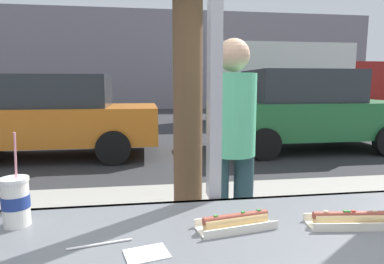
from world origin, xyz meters
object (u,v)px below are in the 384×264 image
(parked_car_green, at_px, (305,110))
(box_truck, at_px, (294,80))
(soda_cup_right, at_px, (16,201))
(hotdog_tray_far, at_px, (348,219))
(pedestrian, at_px, (232,141))
(hotdog_tray_near, at_px, (236,221))
(parked_car_orange, at_px, (49,116))

(parked_car_green, height_order, box_truck, box_truck)
(parked_car_green, bearing_deg, soda_cup_right, -124.61)
(soda_cup_right, bearing_deg, hotdog_tray_far, -8.54)
(hotdog_tray_far, height_order, pedestrian, pedestrian)
(soda_cup_right, bearing_deg, parked_car_green, 55.39)
(box_truck, bearing_deg, hotdog_tray_far, -114.48)
(soda_cup_right, relative_size, hotdog_tray_far, 1.14)
(box_truck, relative_size, pedestrian, 4.29)
(hotdog_tray_near, xyz_separation_m, hotdog_tray_far, (0.38, -0.04, 0.00))
(parked_car_orange, height_order, pedestrian, pedestrian)
(box_truck, bearing_deg, parked_car_green, -112.88)
(parked_car_green, xyz_separation_m, pedestrian, (-3.02, -4.84, 0.19))
(hotdog_tray_near, bearing_deg, hotdog_tray_far, -5.77)
(hotdog_tray_far, relative_size, parked_car_orange, 0.07)
(soda_cup_right, xyz_separation_m, parked_car_green, (4.06, 5.88, -0.19))
(soda_cup_right, height_order, box_truck, box_truck)
(soda_cup_right, bearing_deg, pedestrian, 45.13)
(hotdog_tray_near, distance_m, parked_car_green, 6.87)
(soda_cup_right, height_order, parked_car_green, parked_car_green)
(hotdog_tray_far, bearing_deg, box_truck, 65.52)
(parked_car_orange, xyz_separation_m, parked_car_green, (5.53, -0.00, 0.05))
(soda_cup_right, relative_size, parked_car_orange, 0.07)
(parked_car_green, xyz_separation_m, box_truck, (2.39, 5.66, 0.73))
(box_truck, bearing_deg, pedestrian, -117.26)
(parked_car_orange, xyz_separation_m, box_truck, (7.91, 5.66, 0.78))
(soda_cup_right, height_order, hotdog_tray_near, soda_cup_right)
(soda_cup_right, distance_m, parked_car_green, 7.15)
(pedestrian, bearing_deg, soda_cup_right, -134.87)
(hotdog_tray_far, bearing_deg, parked_car_orange, 113.15)
(parked_car_orange, bearing_deg, hotdog_tray_near, -69.87)
(hotdog_tray_near, bearing_deg, parked_car_orange, 110.13)
(hotdog_tray_near, bearing_deg, box_truck, 63.91)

